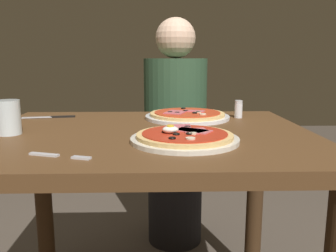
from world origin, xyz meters
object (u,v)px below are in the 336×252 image
pizza_foreground (185,137)px  salt_shaker (238,109)px  water_glass_near (8,120)px  diner_person (175,140)px  dining_table (147,171)px  fork (55,155)px  pizza_across_left (187,115)px  knife (53,117)px

pizza_foreground → salt_shaker: 0.45m
water_glass_near → diner_person: size_ratio=0.09×
dining_table → salt_shaker: salt_shaker is taller
pizza_foreground → diner_person: bearing=88.9°
fork → salt_shaker: 0.76m
pizza_foreground → fork: pizza_foreground is taller
salt_shaker → pizza_across_left: bearing=-176.3°
salt_shaker → dining_table: bearing=-144.5°
pizza_across_left → diner_person: size_ratio=0.27×
knife → diner_person: bearing=43.0°
water_glass_near → diner_person: 0.96m
fork → salt_shaker: bearing=44.1°
pizza_across_left → pizza_foreground: bearing=-95.7°
pizza_foreground → water_glass_near: bearing=168.0°
salt_shaker → diner_person: 0.57m
diner_person → dining_table: bearing=80.2°
fork → knife: (-0.16, 0.55, 0.00)m
pizza_across_left → water_glass_near: water_glass_near is taller
dining_table → salt_shaker: 0.45m
dining_table → water_glass_near: water_glass_near is taller
pizza_across_left → water_glass_near: size_ratio=3.08×
dining_table → knife: bearing=144.0°
water_glass_near → fork: (0.20, -0.25, -0.04)m
water_glass_near → knife: 0.31m
pizza_across_left → salt_shaker: salt_shaker is taller
fork → knife: bearing=106.5°
pizza_across_left → diner_person: bearing=92.5°
fork → dining_table: bearing=54.4°
water_glass_near → fork: water_glass_near is taller
knife → diner_person: (0.49, 0.46, -0.20)m
pizza_foreground → salt_shaker: size_ratio=4.43×
dining_table → pizza_foreground: 0.23m
dining_table → diner_person: diner_person is taller
knife → salt_shaker: 0.71m
water_glass_near → pizza_across_left: bearing=25.6°
fork → knife: size_ratio=0.79×
salt_shaker → water_glass_near: bearing=-159.6°
pizza_across_left → water_glass_near: (-0.55, -0.27, 0.03)m
dining_table → pizza_across_left: pizza_across_left is taller
pizza_foreground → water_glass_near: size_ratio=2.89×
diner_person → pizza_across_left: bearing=92.5°
knife → diner_person: diner_person is taller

